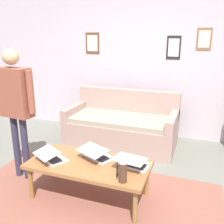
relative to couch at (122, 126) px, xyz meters
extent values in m
plane|color=slate|center=(-0.12, 1.53, -0.31)|extent=(7.68, 7.68, 0.00)
cube|color=brown|center=(-0.12, 1.66, -0.30)|extent=(2.89, 1.72, 0.01)
cube|color=#BFB5BE|center=(-0.12, -0.67, 1.04)|extent=(7.04, 0.10, 2.70)
cube|color=brown|center=(-1.16, -0.62, 1.41)|extent=(0.23, 0.02, 0.35)
cube|color=silver|center=(-1.16, -0.61, 1.41)|extent=(0.17, 0.00, 0.26)
cube|color=brown|center=(0.79, -0.62, 1.33)|extent=(0.27, 0.02, 0.38)
cube|color=silver|center=(0.79, -0.61, 1.33)|extent=(0.20, 0.00, 0.29)
cube|color=black|center=(-0.69, -0.62, 1.27)|extent=(0.23, 0.02, 0.38)
cube|color=silver|center=(-0.69, -0.61, 1.27)|extent=(0.18, 0.00, 0.29)
cube|color=tan|center=(0.00, 0.04, -0.10)|extent=(1.79, 0.87, 0.42)
cube|color=gray|center=(0.00, 0.06, 0.15)|extent=(1.55, 0.79, 0.08)
cube|color=tan|center=(0.00, -0.32, 0.34)|extent=(1.79, 0.14, 0.46)
cube|color=tan|center=(-0.84, 0.04, 0.21)|extent=(0.12, 0.87, 0.20)
cube|color=tan|center=(0.84, 0.04, 0.21)|extent=(0.12, 0.87, 0.20)
cube|color=#966236|center=(-0.12, 1.56, 0.10)|extent=(1.34, 0.63, 0.04)
cylinder|color=olive|center=(-0.73, 1.81, -0.11)|extent=(0.05, 0.05, 0.39)
cylinder|color=olive|center=(0.48, 1.81, -0.11)|extent=(0.05, 0.05, 0.39)
cylinder|color=olive|center=(-0.73, 1.31, -0.11)|extent=(0.05, 0.05, 0.39)
cylinder|color=#915C34|center=(0.48, 1.31, -0.11)|extent=(0.05, 0.05, 0.39)
cube|color=silver|center=(-0.17, 1.39, 0.13)|extent=(0.40, 0.35, 0.01)
cube|color=black|center=(-0.17, 1.41, 0.13)|extent=(0.32, 0.24, 0.00)
cube|color=silver|center=(-0.13, 1.48, 0.24)|extent=(0.40, 0.34, 0.04)
cube|color=#A6C9F2|center=(-0.13, 1.48, 0.24)|extent=(0.36, 0.30, 0.03)
cube|color=silver|center=(0.28, 1.63, 0.13)|extent=(0.36, 0.33, 0.01)
cube|color=black|center=(0.29, 1.64, 0.13)|extent=(0.28, 0.23, 0.00)
cube|color=silver|center=(0.32, 1.70, 0.23)|extent=(0.35, 0.32, 0.05)
cube|color=silver|center=(0.32, 1.70, 0.23)|extent=(0.32, 0.28, 0.04)
cube|color=silver|center=(-0.61, 1.43, 0.13)|extent=(0.35, 0.28, 0.01)
cube|color=black|center=(-0.60, 1.45, 0.13)|extent=(0.29, 0.18, 0.00)
cube|color=silver|center=(-0.59, 1.55, 0.24)|extent=(0.35, 0.26, 0.01)
cube|color=white|center=(-0.59, 1.54, 0.24)|extent=(0.32, 0.24, 0.00)
cylinder|color=#4C3323|center=(-0.59, 1.78, 0.22)|extent=(0.08, 0.08, 0.20)
cylinder|color=#B7B7BC|center=(-0.59, 1.78, 0.33)|extent=(0.08, 0.08, 0.02)
sphere|color=#B2B2B7|center=(-0.59, 1.78, 0.35)|extent=(0.03, 0.03, 0.03)
cube|color=black|center=(-0.53, 1.78, 0.23)|extent=(0.01, 0.01, 0.14)
cylinder|color=#2F2B42|center=(0.95, 1.45, 0.11)|extent=(0.08, 0.08, 0.83)
cylinder|color=#2F2B42|center=(0.80, 1.47, 0.11)|extent=(0.08, 0.08, 0.83)
cube|color=brown|center=(0.87, 1.46, 0.82)|extent=(0.43, 0.22, 0.59)
cylinder|color=brown|center=(1.12, 1.44, 0.85)|extent=(0.09, 0.09, 0.50)
cylinder|color=brown|center=(0.63, 1.49, 0.85)|extent=(0.09, 0.09, 0.50)
sphere|color=tan|center=(0.87, 1.46, 1.24)|extent=(0.19, 0.19, 0.19)
camera|label=1|loc=(-1.24, 3.85, 1.47)|focal=40.84mm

